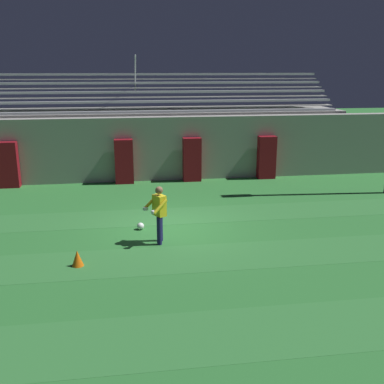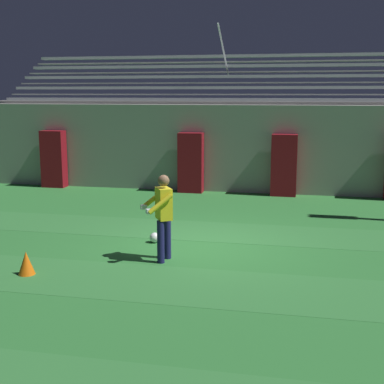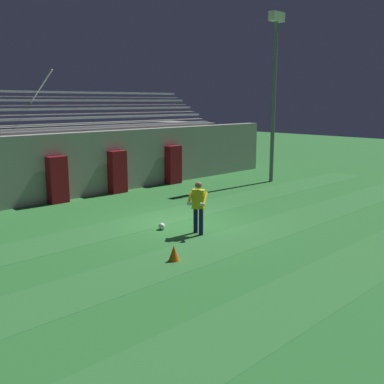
% 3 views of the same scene
% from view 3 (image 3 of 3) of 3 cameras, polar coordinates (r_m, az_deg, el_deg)
% --- Properties ---
extents(ground_plane, '(80.00, 80.00, 0.00)m').
position_cam_3_polar(ground_plane, '(15.38, -1.06, -4.03)').
color(ground_plane, '#2D7533').
extents(turf_stripe_near, '(28.00, 1.79, 0.01)m').
position_cam_3_polar(turf_stripe_near, '(11.96, 19.34, -9.29)').
color(turf_stripe_near, '#337A38').
rests_on(turf_stripe_near, ground).
extents(turf_stripe_mid, '(28.00, 1.79, 0.01)m').
position_cam_3_polar(turf_stripe_mid, '(13.79, 5.89, -5.92)').
color(turf_stripe_mid, '#337A38').
rests_on(turf_stripe_mid, ground).
extents(turf_stripe_far, '(28.00, 1.79, 0.01)m').
position_cam_3_polar(turf_stripe_far, '(16.22, -3.87, -3.23)').
color(turf_stripe_far, '#337A38').
rests_on(turf_stripe_far, ground).
extents(back_wall, '(24.00, 0.60, 2.80)m').
position_cam_3_polar(back_wall, '(20.24, -13.81, 3.43)').
color(back_wall, '#999691').
rests_on(back_wall, ground).
extents(padding_pillar_gate_left, '(0.79, 0.44, 1.92)m').
position_cam_3_polar(padding_pillar_gate_left, '(19.13, -16.72, 1.50)').
color(padding_pillar_gate_left, maroon).
rests_on(padding_pillar_gate_left, ground).
extents(padding_pillar_gate_right, '(0.79, 0.44, 1.92)m').
position_cam_3_polar(padding_pillar_gate_right, '(20.64, -9.43, 2.53)').
color(padding_pillar_gate_right, maroon).
rests_on(padding_pillar_gate_right, ground).
extents(padding_pillar_far_right, '(0.79, 0.44, 1.92)m').
position_cam_3_polar(padding_pillar_far_right, '(22.73, -2.38, 3.48)').
color(padding_pillar_far_right, maroon).
rests_on(padding_pillar_far_right, ground).
extents(bleacher_stand, '(18.00, 4.05, 5.43)m').
position_cam_3_polar(bleacher_stand, '(22.27, -16.92, 4.24)').
color(bleacher_stand, '#999691').
rests_on(bleacher_stand, ground).
extents(floodlight_pole, '(0.90, 0.36, 8.37)m').
position_cam_3_polar(floodlight_pole, '(23.50, 10.44, 14.09)').
color(floodlight_pole, slate).
rests_on(floodlight_pole, ground).
extents(goalkeeper, '(0.71, 0.74, 1.67)m').
position_cam_3_polar(goalkeeper, '(13.98, 0.80, -1.58)').
color(goalkeeper, '#19194C').
rests_on(goalkeeper, ground).
extents(soccer_ball, '(0.22, 0.22, 0.22)m').
position_cam_3_polar(soccer_ball, '(14.69, -3.86, -4.36)').
color(soccer_ball, white).
rests_on(soccer_ball, ground).
extents(traffic_cone, '(0.30, 0.30, 0.42)m').
position_cam_3_polar(traffic_cone, '(11.85, -2.30, -7.75)').
color(traffic_cone, orange).
rests_on(traffic_cone, ground).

